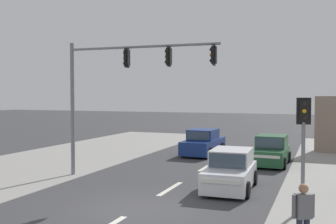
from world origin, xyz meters
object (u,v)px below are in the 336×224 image
object	(u,v)px
sedan_oncoming_mid	(203,143)
pedestrian_at_kerb	(303,214)
hatchback_receding_far	(271,151)
hatchback_crossing_left	(231,171)
pedestal_signal_right_kerb	(303,134)
traffic_signal_mast	(120,79)

from	to	relation	value
sedan_oncoming_mid	pedestrian_at_kerb	size ratio (longest dim) A/B	2.62
hatchback_receding_far	pedestrian_at_kerb	bearing A→B (deg)	-79.86
hatchback_receding_far	hatchback_crossing_left	xyz separation A→B (m)	(-0.80, -6.20, 0.00)
pedestal_signal_right_kerb	sedan_oncoming_mid	bearing A→B (deg)	121.39
traffic_signal_mast	hatchback_receding_far	distance (m)	9.07
hatchback_crossing_left	sedan_oncoming_mid	bearing A→B (deg)	113.13
traffic_signal_mast	pedestal_signal_right_kerb	distance (m)	8.21
hatchback_receding_far	pedestrian_at_kerb	size ratio (longest dim) A/B	2.25
hatchback_crossing_left	sedan_oncoming_mid	distance (m)	9.01
pedestal_signal_right_kerb	traffic_signal_mast	bearing A→B (deg)	164.07
pedestrian_at_kerb	hatchback_crossing_left	bearing A→B (deg)	117.31
hatchback_crossing_left	sedan_oncoming_mid	size ratio (longest dim) A/B	0.87
pedestal_signal_right_kerb	sedan_oncoming_mid	size ratio (longest dim) A/B	0.83
traffic_signal_mast	pedestal_signal_right_kerb	world-z (taller)	traffic_signal_mast
pedestal_signal_right_kerb	hatchback_receding_far	size ratio (longest dim) A/B	0.97
sedan_oncoming_mid	pedestal_signal_right_kerb	bearing A→B (deg)	-58.61
pedestal_signal_right_kerb	sedan_oncoming_mid	xyz separation A→B (m)	(-6.28, 10.29, -1.71)
traffic_signal_mast	sedan_oncoming_mid	xyz separation A→B (m)	(1.39, 8.10, -3.65)
hatchback_receding_far	traffic_signal_mast	bearing A→B (deg)	-133.59
hatchback_receding_far	pedestrian_at_kerb	distance (m)	12.03
hatchback_crossing_left	pedestrian_at_kerb	size ratio (longest dim) A/B	2.27
hatchback_receding_far	hatchback_crossing_left	bearing A→B (deg)	-97.33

